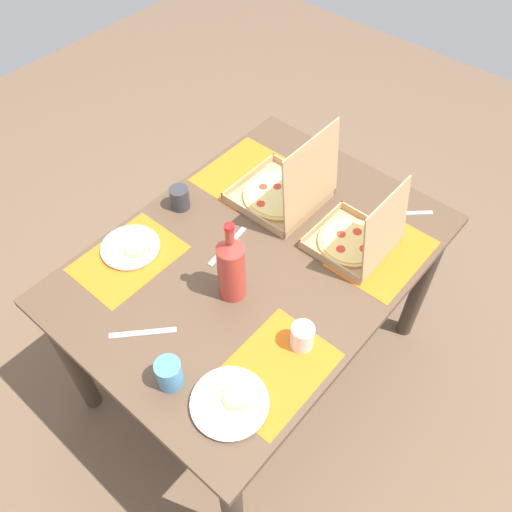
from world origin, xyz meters
name	(u,v)px	position (x,y,z in m)	size (l,w,h in m)	color
ground_plane	(256,363)	(0.00, 0.00, 0.00)	(6.00, 6.00, 0.00)	brown
dining_table	(256,277)	(0.00, 0.00, 0.65)	(1.33, 0.96, 0.77)	#3F3328
placemat_near_left	(242,172)	(-0.30, -0.33, 0.78)	(0.36, 0.26, 0.00)	orange
placemat_near_right	(128,258)	(0.30, -0.33, 0.78)	(0.36, 0.26, 0.00)	orange
placemat_far_left	(383,254)	(-0.30, 0.33, 0.78)	(0.36, 0.26, 0.00)	orange
placemat_far_right	(275,370)	(0.30, 0.33, 0.78)	(0.36, 0.26, 0.00)	orange
pizza_box_edge_far	(285,191)	(-0.28, -0.09, 0.83)	(0.31, 0.31, 0.34)	tan
pizza_box_center	(358,239)	(-0.26, 0.24, 0.82)	(0.26, 0.26, 0.30)	tan
plate_middle	(230,402)	(0.46, 0.30, 0.78)	(0.23, 0.23, 0.03)	white
plate_near_right	(131,248)	(0.26, -0.35, 0.78)	(0.21, 0.21, 0.03)	white
soda_bottle	(231,267)	(0.17, 0.04, 0.91)	(0.09, 0.09, 0.32)	#B2382D
cup_spare	(180,198)	(0.00, -0.38, 0.82)	(0.07, 0.07, 0.09)	#333338
cup_dark	(302,337)	(0.18, 0.34, 0.82)	(0.07, 0.07, 0.09)	silver
cup_red	(169,374)	(0.52, 0.12, 0.82)	(0.08, 0.08, 0.10)	teal
knife_by_near_left	(228,246)	(0.03, -0.11, 0.78)	(0.21, 0.02, 0.01)	#B7B7BC
knife_by_far_right	(143,333)	(0.47, -0.06, 0.78)	(0.21, 0.02, 0.01)	#B7B7BC
fork_by_far_left	(407,213)	(-0.53, 0.30, 0.78)	(0.19, 0.02, 0.01)	#B7B7BC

